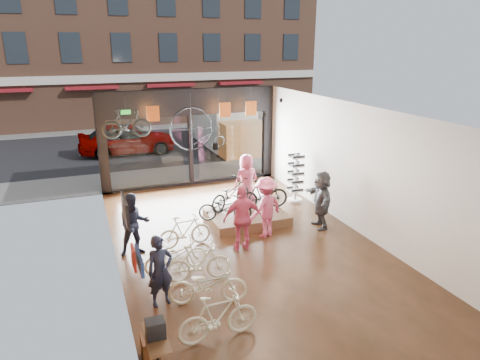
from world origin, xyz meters
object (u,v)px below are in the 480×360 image
floor_bike_5 (185,231)px  customer_3 (266,207)px  customer_0 (160,271)px  floor_bike_4 (176,256)px  display_bike_mid (263,194)px  floor_bike_2 (208,285)px  display_platform (247,217)px  display_bike_right (231,194)px  box_truck (229,126)px  floor_bike_1 (218,317)px  floor_bike_3 (199,263)px  customer_2 (243,218)px  customer_1 (134,224)px  customer_5 (321,200)px  penny_farthing (200,130)px  customer_4 (247,180)px  hung_bike (127,124)px  sunglasses_rack (295,178)px  street_car (127,138)px  display_bike_left (225,208)px

floor_bike_5 → customer_3: customer_3 is taller
floor_bike_5 → customer_0: size_ratio=0.95×
floor_bike_4 → display_bike_mid: bearing=-59.1°
floor_bike_2 → display_bike_mid: (3.09, 4.03, 0.35)m
display_platform → display_bike_right: size_ratio=1.32×
box_truck → floor_bike_1: bearing=-110.3°
customer_3 → floor_bike_3: bearing=12.8°
floor_bike_3 → customer_2: 2.01m
customer_1 → customer_5: bearing=-7.0°
floor_bike_2 → floor_bike_4: (-0.34, 1.62, -0.03)m
floor_bike_3 → penny_farthing: penny_farthing is taller
box_truck → floor_bike_5: 11.59m
floor_bike_1 → display_bike_mid: (3.25, 5.25, 0.32)m
penny_farthing → display_platform: bearing=-77.6°
customer_2 → box_truck: bearing=-105.0°
floor_bike_2 → customer_3: 3.75m
floor_bike_1 → customer_2: bearing=-30.1°
floor_bike_3 → display_platform: floor_bike_3 is taller
floor_bike_1 → display_bike_right: size_ratio=0.89×
box_truck → floor_bike_2: box_truck is taller
floor_bike_5 → customer_4: size_ratio=0.84×
display_bike_right → hung_bike: hung_bike is taller
box_truck → hung_bike: bearing=-131.3°
display_platform → sunglasses_rack: 2.65m
floor_bike_3 → customer_5: size_ratio=0.88×
street_car → display_bike_right: (2.15, -9.79, -0.04)m
customer_2 → customer_5: 2.84m
box_truck → floor_bike_3: size_ratio=4.17×
floor_bike_3 → display_bike_right: 4.11m
display_bike_left → penny_farthing: size_ratio=0.82×
street_car → display_platform: 10.71m
floor_bike_3 → floor_bike_4: 0.77m
display_platform → display_bike_mid: display_bike_mid is taller
floor_bike_2 → customer_4: (2.99, 5.26, 0.46)m
floor_bike_5 → customer_5: bearing=-97.7°
floor_bike_5 → hung_bike: size_ratio=0.97×
customer_5 → penny_farthing: bearing=-137.9°
customer_2 → penny_farthing: size_ratio=0.95×
sunglasses_rack → penny_farthing: bearing=135.0°
street_car → hung_bike: size_ratio=3.02×
floor_bike_1 → sunglasses_rack: (4.92, 6.20, 0.39)m
customer_1 → customer_5: (5.57, -0.21, 0.04)m
street_car → floor_bike_5: street_car is taller
floor_bike_3 → customer_2: bearing=-46.8°
floor_bike_1 → customer_0: 1.77m
floor_bike_3 → display_bike_mid: display_bike_mid is taller
street_car → customer_2: size_ratio=2.57×
display_bike_left → sunglasses_rack: 3.46m
floor_bike_2 → hung_bike: bearing=21.1°
customer_0 → customer_5: bearing=10.2°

